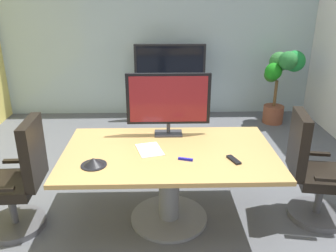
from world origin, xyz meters
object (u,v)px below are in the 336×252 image
at_px(office_chair_left, 19,186).
at_px(conference_phone, 93,162).
at_px(remote_control, 233,160).
at_px(conference_table, 169,169).
at_px(office_chair_right, 312,176).
at_px(wall_display_unit, 170,94).
at_px(potted_plant, 281,75).
at_px(tv_monitor, 168,101).

bearing_deg(office_chair_left, conference_phone, 74.08).
bearing_deg(conference_phone, remote_control, 2.63).
bearing_deg(conference_table, office_chair_right, 0.24).
bearing_deg(office_chair_left, office_chair_right, 89.52).
bearing_deg(wall_display_unit, conference_table, -91.98).
xyz_separation_m(office_chair_left, potted_plant, (3.31, 2.73, 0.38)).
bearing_deg(conference_phone, conference_table, 22.31).
bearing_deg(wall_display_unit, office_chair_right, -66.21).
bearing_deg(remote_control, conference_phone, 162.06).
bearing_deg(office_chair_right, potted_plant, -2.22).
bearing_deg(remote_control, office_chair_left, 155.83).
bearing_deg(conference_table, potted_plant, 53.95).
height_order(office_chair_left, conference_phone, office_chair_left).
bearing_deg(office_chair_left, wall_display_unit, 151.31).
xyz_separation_m(conference_table, office_chair_left, (-1.39, -0.09, -0.10)).
xyz_separation_m(conference_table, potted_plant, (1.92, 2.64, 0.28)).
relative_size(conference_table, office_chair_left, 1.79).
distance_m(office_chair_left, potted_plant, 4.31).
xyz_separation_m(office_chair_right, remote_control, (-0.83, -0.22, 0.30)).
bearing_deg(conference_phone, potted_plant, 48.53).
height_order(conference_table, office_chair_right, office_chair_right).
bearing_deg(conference_phone, wall_display_unit, 76.82).
xyz_separation_m(conference_table, conference_phone, (-0.65, -0.27, 0.22)).
xyz_separation_m(tv_monitor, conference_phone, (-0.65, -0.68, -0.33)).
relative_size(office_chair_right, conference_phone, 4.95).
bearing_deg(wall_display_unit, tv_monitor, -92.19).
xyz_separation_m(office_chair_left, conference_phone, (0.74, -0.18, 0.32)).
relative_size(office_chair_left, remote_control, 6.41).
xyz_separation_m(office_chair_right, conference_phone, (-2.03, -0.27, 0.32)).
height_order(conference_table, potted_plant, potted_plant).
distance_m(potted_plant, remote_control, 3.17).
bearing_deg(office_chair_left, conference_table, 91.20).
relative_size(conference_table, office_chair_right, 1.79).
xyz_separation_m(potted_plant, remote_control, (-1.37, -2.85, -0.08)).
height_order(conference_table, remote_control, remote_control).
relative_size(office_chair_left, wall_display_unit, 0.83).
distance_m(wall_display_unit, remote_control, 3.19).
height_order(office_chair_right, tv_monitor, tv_monitor).
bearing_deg(remote_control, potted_plant, 43.85).
xyz_separation_m(office_chair_left, office_chair_right, (2.78, 0.09, 0.00)).
height_order(office_chair_left, office_chair_right, same).
distance_m(wall_display_unit, potted_plant, 1.89).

